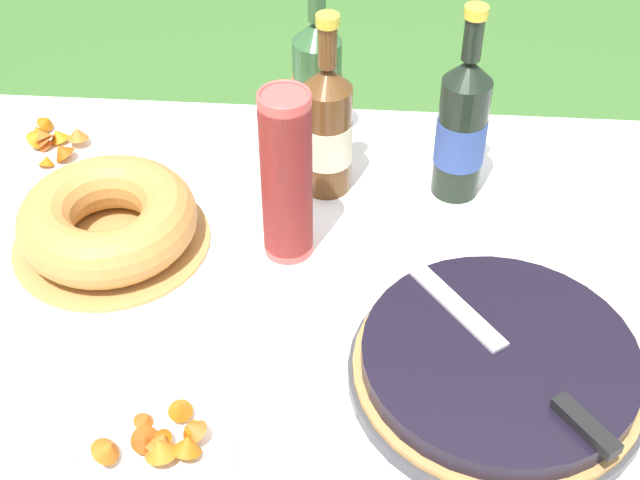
% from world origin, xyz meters
% --- Properties ---
extents(garden_table, '(1.70, 1.14, 0.71)m').
position_xyz_m(garden_table, '(0.00, 0.00, 0.65)').
color(garden_table, brown).
rests_on(garden_table, ground_plane).
extents(tablecloth, '(1.71, 1.15, 0.10)m').
position_xyz_m(tablecloth, '(0.00, 0.00, 0.70)').
color(tablecloth, white).
rests_on(tablecloth, garden_table).
extents(berry_tart, '(0.37, 0.37, 0.06)m').
position_xyz_m(berry_tart, '(0.17, -0.04, 0.74)').
color(berry_tart, '#38383D').
rests_on(berry_tart, tablecloth).
extents(serving_knife, '(0.24, 0.31, 0.01)m').
position_xyz_m(serving_knife, '(0.18, -0.06, 0.78)').
color(serving_knife, silver).
rests_on(serving_knife, berry_tart).
extents(bundt_cake, '(0.29, 0.29, 0.09)m').
position_xyz_m(bundt_cake, '(-0.38, 0.19, 0.76)').
color(bundt_cake, '#B78447').
rests_on(bundt_cake, tablecloth).
extents(cup_stack, '(0.07, 0.07, 0.27)m').
position_xyz_m(cup_stack, '(-0.12, 0.19, 0.85)').
color(cup_stack, '#E04C47').
rests_on(cup_stack, tablecloth).
extents(cider_bottle_green, '(0.08, 0.08, 0.30)m').
position_xyz_m(cider_bottle_green, '(-0.10, 0.48, 0.83)').
color(cider_bottle_green, '#2D562D').
rests_on(cider_bottle_green, tablecloth).
extents(cider_bottle_amber, '(0.08, 0.08, 0.30)m').
position_xyz_m(cider_bottle_amber, '(-0.07, 0.35, 0.83)').
color(cider_bottle_amber, brown).
rests_on(cider_bottle_amber, tablecloth).
extents(juice_bottle_red, '(0.08, 0.08, 0.32)m').
position_xyz_m(juice_bottle_red, '(0.13, 0.35, 0.84)').
color(juice_bottle_red, black).
rests_on(juice_bottle_red, tablecloth).
extents(snack_plate_left, '(0.19, 0.19, 0.06)m').
position_xyz_m(snack_plate_left, '(-0.54, 0.41, 0.73)').
color(snack_plate_left, white).
rests_on(snack_plate_left, tablecloth).
extents(snack_plate_right, '(0.19, 0.19, 0.06)m').
position_xyz_m(snack_plate_right, '(-0.24, -0.18, 0.73)').
color(snack_plate_right, white).
rests_on(snack_plate_right, tablecloth).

